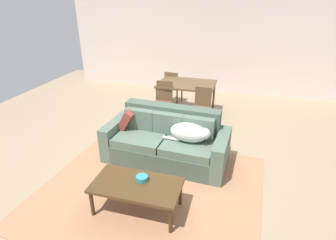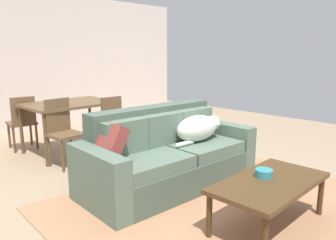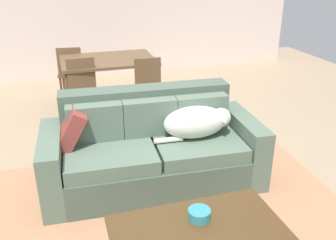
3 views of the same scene
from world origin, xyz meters
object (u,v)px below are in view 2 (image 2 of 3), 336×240
at_px(bowl_on_coffee_table, 264,173).
at_px(dining_chair_far_left, 22,120).
at_px(dog_on_left_cushion, 199,128).
at_px(throw_pillow_by_left_arm, 108,142).
at_px(dining_chair_near_right, 116,122).
at_px(coffee_table, 270,186).
at_px(dining_chair_near_left, 63,129).
at_px(dining_table, 70,107).
at_px(couch, 167,156).

relative_size(bowl_on_coffee_table, dining_chair_far_left, 0.18).
bearing_deg(dog_on_left_cushion, bowl_on_coffee_table, -107.01).
relative_size(throw_pillow_by_left_arm, dining_chair_far_left, 0.43).
bearing_deg(dog_on_left_cushion, dining_chair_near_right, 95.58).
height_order(coffee_table, dining_chair_far_left, dining_chair_far_left).
distance_m(dog_on_left_cushion, dining_chair_near_left, 1.88).
distance_m(dining_table, dining_chair_near_left, 0.70).
bearing_deg(couch, dining_table, 96.10).
xyz_separation_m(coffee_table, dining_chair_near_right, (0.40, 2.80, 0.09)).
distance_m(dining_chair_near_left, dining_chair_near_right, 0.87).
bearing_deg(dining_chair_near_right, dog_on_left_cushion, -86.43).
relative_size(dog_on_left_cushion, dining_chair_far_left, 0.89).
bearing_deg(dining_chair_far_left, dining_chair_near_left, 102.96).
height_order(couch, bowl_on_coffee_table, couch).
xyz_separation_m(dog_on_left_cushion, dining_table, (-0.52, 2.15, 0.07)).
height_order(coffee_table, dining_table, dining_table).
bearing_deg(couch, dining_chair_far_left, 106.08).
xyz_separation_m(bowl_on_coffee_table, dining_table, (-0.11, 3.27, 0.24)).
bearing_deg(dining_chair_near_right, couch, -102.56).
height_order(coffee_table, dining_chair_near_left, dining_chair_near_left).
bearing_deg(dining_table, couch, -87.30).
xyz_separation_m(dining_table, dining_chair_near_left, (-0.41, -0.53, -0.20)).
height_order(bowl_on_coffee_table, dining_table, dining_table).
relative_size(throw_pillow_by_left_arm, coffee_table, 0.32).
bearing_deg(dog_on_left_cushion, dining_chair_far_left, 113.74).
height_order(dog_on_left_cushion, dining_chair_near_right, dining_chair_near_right).
relative_size(couch, dog_on_left_cushion, 2.77).
height_order(bowl_on_coffee_table, dining_chair_near_right, dining_chair_near_right).
bearing_deg(throw_pillow_by_left_arm, dining_table, 71.38).
bearing_deg(dining_table, throw_pillow_by_left_arm, -108.62).
height_order(bowl_on_coffee_table, dining_chair_near_left, dining_chair_near_left).
xyz_separation_m(couch, dining_table, (-0.10, 2.04, 0.36)).
bearing_deg(dining_chair_near_right, coffee_table, -96.74).
relative_size(couch, bowl_on_coffee_table, 13.51).
bearing_deg(dining_chair_near_left, throw_pillow_by_left_arm, -103.17).
relative_size(throw_pillow_by_left_arm, bowl_on_coffee_table, 2.37).
bearing_deg(couch, throw_pillow_by_left_arm, 175.87).
xyz_separation_m(dining_table, dining_chair_far_left, (-0.50, 0.61, -0.23)).
bearing_deg(throw_pillow_by_left_arm, dining_chair_near_right, 51.04).
height_order(dining_table, dining_chair_near_right, dining_chair_near_right).
distance_m(bowl_on_coffee_table, dining_table, 3.28).
bearing_deg(dining_chair_near_left, dog_on_left_cushion, -63.51).
distance_m(coffee_table, dining_chair_near_right, 2.83).
xyz_separation_m(coffee_table, dining_table, (-0.06, 3.35, 0.32)).
bearing_deg(dining_table, dining_chair_far_left, 129.38).
xyz_separation_m(dining_table, dining_chair_near_right, (0.46, -0.56, -0.23)).
bearing_deg(bowl_on_coffee_table, dining_chair_near_right, 82.55).
bearing_deg(dining_chair_near_right, bowl_on_coffee_table, -96.07).
xyz_separation_m(coffee_table, dining_chair_far_left, (-0.56, 3.96, 0.09)).
bearing_deg(dining_table, dining_chair_near_left, -127.87).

